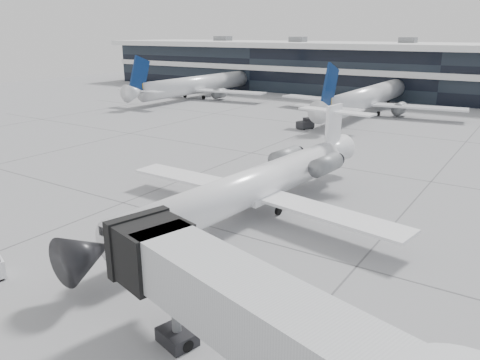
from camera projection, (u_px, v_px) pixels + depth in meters
The scene contains 8 objects.
ground at pixel (222, 230), 33.40m from camera, with size 220.00×220.00×0.00m, color gray.
terminal at pixel (450, 75), 97.16m from camera, with size 170.00×22.00×10.00m, color black.
bg_jet_left at pixel (200, 97), 100.77m from camera, with size 32.00×40.00×9.60m, color white, non-canonical shape.
bg_jet_center at pixel (368, 113), 81.37m from camera, with size 32.00×40.00×9.60m, color white, non-canonical shape.
regional_jet at pixel (254, 185), 35.41m from camera, with size 24.50×30.60×7.06m.
jet_bridge at pixel (277, 330), 15.62m from camera, with size 16.87×7.29×5.48m.
traffic_cone at pixel (191, 177), 44.48m from camera, with size 0.46×0.46×0.60m.
far_tug at pixel (306, 124), 68.11m from camera, with size 2.17×2.77×1.54m.
Camera 1 is at (18.02, -24.96, 13.49)m, focal length 35.00 mm.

